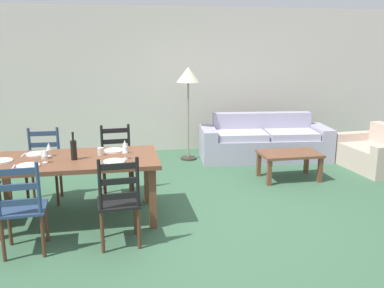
{
  "coord_description": "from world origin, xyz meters",
  "views": [
    {
      "loc": [
        -0.83,
        -4.59,
        2.01
      ],
      "look_at": [
        0.12,
        0.56,
        0.75
      ],
      "focal_mm": 38.68,
      "sensor_mm": 36.0,
      "label": 1
    }
  ],
  "objects": [
    {
      "name": "fork_far_right",
      "position": [
        -1.03,
        0.36,
        0.75
      ],
      "size": [
        0.02,
        0.17,
        0.01
      ],
      "primitive_type": "cube",
      "rotation": [
        0.0,
        0.0,
        -0.0
      ],
      "color": "silver",
      "rests_on": "dining_table"
    },
    {
      "name": "dinner_plate_far_left",
      "position": [
        -1.78,
        0.36,
        0.76
      ],
      "size": [
        0.24,
        0.24,
        0.02
      ],
      "primitive_type": "cylinder",
      "color": "white",
      "rests_on": "dining_table"
    },
    {
      "name": "dining_table",
      "position": [
        -1.33,
        0.11,
        0.66
      ],
      "size": [
        1.9,
        0.96,
        0.75
      ],
      "color": "brown",
      "rests_on": "ground_plane"
    },
    {
      "name": "fork_near_right",
      "position": [
        -1.03,
        -0.14,
        0.75
      ],
      "size": [
        0.03,
        0.17,
        0.01
      ],
      "primitive_type": "cube",
      "rotation": [
        0.0,
        0.0,
        0.07
      ],
      "color": "silver",
      "rests_on": "dining_table"
    },
    {
      "name": "coffee_cup_secondary",
      "position": [
        -1.65,
        0.16,
        0.8
      ],
      "size": [
        0.07,
        0.07,
        0.09
      ],
      "primitive_type": "cylinder",
      "color": "beige",
      "rests_on": "dining_table"
    },
    {
      "name": "wine_glass_near_left",
      "position": [
        -1.62,
        -0.01,
        0.86
      ],
      "size": [
        0.06,
        0.06,
        0.16
      ],
      "color": "white",
      "rests_on": "dining_table"
    },
    {
      "name": "dining_chair_near_right",
      "position": [
        -0.84,
        -0.63,
        0.48
      ],
      "size": [
        0.44,
        0.43,
        0.96
      ],
      "color": "black",
      "rests_on": "ground_plane"
    },
    {
      "name": "dinner_plate_near_right",
      "position": [
        -0.88,
        -0.14,
        0.76
      ],
      "size": [
        0.24,
        0.24,
        0.02
      ],
      "primitive_type": "cylinder",
      "color": "white",
      "rests_on": "dining_table"
    },
    {
      "name": "wall_far",
      "position": [
        0.0,
        3.3,
        1.35
      ],
      "size": [
        9.6,
        0.16,
        2.7
      ],
      "primitive_type": "cube",
      "color": "beige",
      "rests_on": "ground_plane"
    },
    {
      "name": "fork_far_left",
      "position": [
        -1.93,
        0.36,
        0.75
      ],
      "size": [
        0.03,
        0.17,
        0.01
      ],
      "primitive_type": "cube",
      "rotation": [
        0.0,
        0.0,
        -0.07
      ],
      "color": "silver",
      "rests_on": "dining_table"
    },
    {
      "name": "wine_glass_far_left",
      "position": [
        -1.62,
        0.27,
        0.86
      ],
      "size": [
        0.06,
        0.06,
        0.16
      ],
      "color": "white",
      "rests_on": "dining_table"
    },
    {
      "name": "standing_lamp",
      "position": [
        0.42,
        2.49,
        1.41
      ],
      "size": [
        0.4,
        0.4,
        1.64
      ],
      "color": "#332D28",
      "rests_on": "ground_plane"
    },
    {
      "name": "wine_bottle",
      "position": [
        -1.32,
        0.06,
        0.87
      ],
      "size": [
        0.07,
        0.07,
        0.32
      ],
      "color": "black",
      "rests_on": "dining_table"
    },
    {
      "name": "ground_plane",
      "position": [
        0.0,
        0.0,
        -0.01
      ],
      "size": [
        9.6,
        9.6,
        0.02
      ],
      "primitive_type": "cube",
      "color": "#385F43"
    },
    {
      "name": "couch",
      "position": [
        1.77,
        2.31,
        0.29
      ],
      "size": [
        2.35,
        1.03,
        0.8
      ],
      "color": "#A49FB6",
      "rests_on": "ground_plane"
    },
    {
      "name": "dinner_plate_head_west",
      "position": [
        -2.11,
        0.11,
        0.76
      ],
      "size": [
        0.24,
        0.24,
        0.02
      ],
      "primitive_type": "cylinder",
      "color": "white",
      "rests_on": "dining_table"
    },
    {
      "name": "dining_chair_far_left",
      "position": [
        -1.79,
        0.83,
        0.48
      ],
      "size": [
        0.43,
        0.41,
        0.96
      ],
      "color": "navy",
      "rests_on": "ground_plane"
    },
    {
      "name": "coffee_cup_primary",
      "position": [
        -1.03,
        0.2,
        0.8
      ],
      "size": [
        0.07,
        0.07,
        0.09
      ],
      "primitive_type": "cylinder",
      "color": "beige",
      "rests_on": "dining_table"
    },
    {
      "name": "dining_chair_near_left",
      "position": [
        -1.76,
        -0.63,
        0.48
      ],
      "size": [
        0.44,
        0.42,
        0.96
      ],
      "color": "navy",
      "rests_on": "ground_plane"
    },
    {
      "name": "fork_near_left",
      "position": [
        -1.93,
        -0.14,
        0.75
      ],
      "size": [
        0.02,
        0.17,
        0.01
      ],
      "primitive_type": "cube",
      "rotation": [
        0.0,
        0.0,
        0.03
      ],
      "color": "silver",
      "rests_on": "dining_table"
    },
    {
      "name": "dinner_plate_far_right",
      "position": [
        -0.88,
        0.36,
        0.76
      ],
      "size": [
        0.24,
        0.24,
        0.02
      ],
      "primitive_type": "cylinder",
      "color": "white",
      "rests_on": "dining_table"
    },
    {
      "name": "armchair_upholstered",
      "position": [
        3.38,
        1.35,
        0.25
      ],
      "size": [
        0.89,
        1.22,
        0.72
      ],
      "color": "#C7B09D",
      "rests_on": "ground_plane"
    },
    {
      "name": "wine_glass_near_right",
      "position": [
        -0.75,
        -0.02,
        0.86
      ],
      "size": [
        0.06,
        0.06,
        0.16
      ],
      "color": "white",
      "rests_on": "dining_table"
    },
    {
      "name": "wine_glass_far_right",
      "position": [
        -0.75,
        0.24,
        0.86
      ],
      "size": [
        0.06,
        0.06,
        0.16
      ],
      "color": "white",
      "rests_on": "dining_table"
    },
    {
      "name": "dining_chair_far_right",
      "position": [
        -0.85,
        0.86,
        0.48
      ],
      "size": [
        0.45,
        0.43,
        0.96
      ],
      "color": "black",
      "rests_on": "ground_plane"
    },
    {
      "name": "coffee_table",
      "position": [
        1.73,
        1.09,
        0.36
      ],
      "size": [
        0.9,
        0.56,
        0.42
      ],
      "color": "brown",
      "rests_on": "ground_plane"
    },
    {
      "name": "dinner_plate_near_left",
      "position": [
        -1.78,
        -0.14,
        0.76
      ],
      "size": [
        0.24,
        0.24,
        0.02
      ],
      "primitive_type": "cylinder",
      "color": "white",
      "rests_on": "dining_table"
    }
  ]
}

